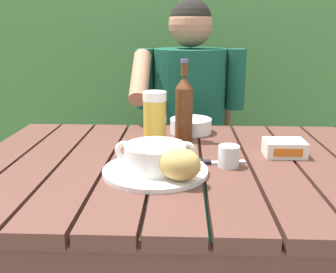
# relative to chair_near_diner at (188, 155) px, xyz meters

# --- Properties ---
(dining_table) EXTENTS (1.17, 0.82, 0.72)m
(dining_table) POSITION_rel_chair_near_diner_xyz_m (-0.04, -0.85, 0.17)
(dining_table) COLOR #533028
(dining_table) RESTS_ON ground_plane
(hedge_backdrop) EXTENTS (3.79, 0.83, 2.76)m
(hedge_backdrop) POSITION_rel_chair_near_diner_xyz_m (0.06, 0.72, 0.56)
(hedge_backdrop) COLOR #42753D
(hedge_backdrop) RESTS_ON ground_plane
(chair_near_diner) EXTENTS (0.45, 0.45, 0.91)m
(chair_near_diner) POSITION_rel_chair_near_diner_xyz_m (0.00, 0.00, 0.00)
(chair_near_diner) COLOR brown
(chair_near_diner) RESTS_ON ground_plane
(person_eating) EXTENTS (0.48, 0.47, 1.21)m
(person_eating) POSITION_rel_chair_near_diner_xyz_m (-0.00, -0.20, 0.25)
(person_eating) COLOR #144A38
(person_eating) RESTS_ON ground_plane
(serving_plate) EXTENTS (0.27, 0.27, 0.01)m
(serving_plate) POSITION_rel_chair_near_diner_xyz_m (-0.10, -0.95, 0.27)
(serving_plate) COLOR white
(serving_plate) RESTS_ON dining_table
(soup_bowl) EXTENTS (0.21, 0.16, 0.07)m
(soup_bowl) POSITION_rel_chair_near_diner_xyz_m (-0.10, -0.95, 0.31)
(soup_bowl) COLOR white
(soup_bowl) RESTS_ON serving_plate
(bread_roll) EXTENTS (0.12, 0.11, 0.08)m
(bread_roll) POSITION_rel_chair_near_diner_xyz_m (-0.03, -1.02, 0.32)
(bread_roll) COLOR tan
(bread_roll) RESTS_ON serving_plate
(beer_glass) EXTENTS (0.07, 0.07, 0.17)m
(beer_glass) POSITION_rel_chair_near_diner_xyz_m (-0.12, -0.71, 0.35)
(beer_glass) COLOR gold
(beer_glass) RESTS_ON dining_table
(beer_bottle) EXTENTS (0.06, 0.06, 0.27)m
(beer_bottle) POSITION_rel_chair_near_diner_xyz_m (-0.03, -0.64, 0.38)
(beer_bottle) COLOR #562D16
(beer_bottle) RESTS_ON dining_table
(water_glass_small) EXTENTS (0.06, 0.06, 0.06)m
(water_glass_small) POSITION_rel_chair_near_diner_xyz_m (0.10, -0.89, 0.30)
(water_glass_small) COLOR silver
(water_glass_small) RESTS_ON dining_table
(butter_tub) EXTENTS (0.12, 0.09, 0.05)m
(butter_tub) POSITION_rel_chair_near_diner_xyz_m (0.27, -0.79, 0.29)
(butter_tub) COLOR white
(butter_tub) RESTS_ON dining_table
(table_knife) EXTENTS (0.17, 0.04, 0.01)m
(table_knife) POSITION_rel_chair_near_diner_xyz_m (0.05, -0.87, 0.27)
(table_knife) COLOR silver
(table_knife) RESTS_ON dining_table
(diner_bowl) EXTENTS (0.15, 0.15, 0.05)m
(diner_bowl) POSITION_rel_chair_near_diner_xyz_m (0.00, -0.54, 0.29)
(diner_bowl) COLOR white
(diner_bowl) RESTS_ON dining_table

